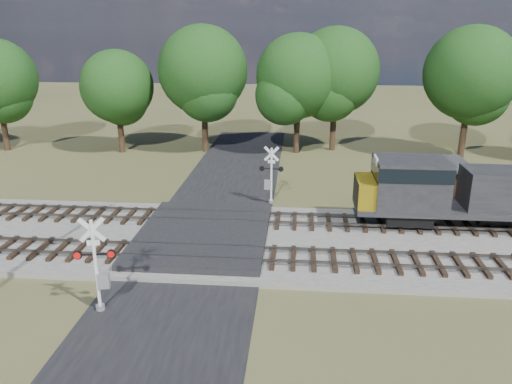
{
  "coord_description": "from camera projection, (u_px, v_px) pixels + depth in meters",
  "views": [
    {
      "loc": [
        5.1,
        -24.45,
        11.25
      ],
      "look_at": [
        2.8,
        2.0,
        2.45
      ],
      "focal_mm": 35.0,
      "sensor_mm": 36.0,
      "label": 1
    }
  ],
  "objects": [
    {
      "name": "ground",
      "position": [
        202.0,
        245.0,
        27.08
      ],
      "size": [
        160.0,
        160.0,
        0.0
      ],
      "primitive_type": "plane",
      "color": "#454826",
      "rests_on": "ground"
    },
    {
      "name": "equipment_shed",
      "position": [
        432.0,
        183.0,
        32.94
      ],
      "size": [
        4.29,
        4.29,
        2.9
      ],
      "rotation": [
        0.0,
        0.0,
        -0.01
      ],
      "color": "#492E1F",
      "rests_on": "ground"
    },
    {
      "name": "track_near",
      "position": [
        256.0,
        256.0,
        24.81
      ],
      "size": [
        140.0,
        2.6,
        0.33
      ],
      "color": "black",
      "rests_on": "ballast_bed"
    },
    {
      "name": "ballast_bed",
      "position": [
        387.0,
        245.0,
        26.69
      ],
      "size": [
        140.0,
        10.0,
        0.3
      ],
      "primitive_type": "cube",
      "color": "gray",
      "rests_on": "ground"
    },
    {
      "name": "track_far",
      "position": [
        263.0,
        219.0,
        29.53
      ],
      "size": [
        140.0,
        2.6,
        0.33
      ],
      "color": "black",
      "rests_on": "ballast_bed"
    },
    {
      "name": "crossing_panel",
      "position": [
        203.0,
        236.0,
        27.46
      ],
      "size": [
        7.0,
        9.0,
        0.62
      ],
      "primitive_type": "cube",
      "color": "#262628",
      "rests_on": "ground"
    },
    {
      "name": "crossing_signal_near",
      "position": [
        99.0,
        273.0,
        20.22
      ],
      "size": [
        1.68,
        0.44,
        4.2
      ],
      "rotation": [
        0.0,
        0.0,
        0.18
      ],
      "color": "silver",
      "rests_on": "ground"
    },
    {
      "name": "crossing_signal_far",
      "position": [
        270.0,
        180.0,
        32.83
      ],
      "size": [
        1.59,
        0.35,
        3.95
      ],
      "rotation": [
        0.0,
        0.0,
        3.08
      ],
      "color": "silver",
      "rests_on": "ground"
    },
    {
      "name": "road",
      "position": [
        202.0,
        244.0,
        27.07
      ],
      "size": [
        7.0,
        60.0,
        0.08
      ],
      "primitive_type": "cube",
      "color": "black",
      "rests_on": "ground"
    },
    {
      "name": "treeline",
      "position": [
        324.0,
        79.0,
        44.36
      ],
      "size": [
        78.15,
        11.31,
        11.58
      ],
      "color": "black",
      "rests_on": "ground"
    }
  ]
}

